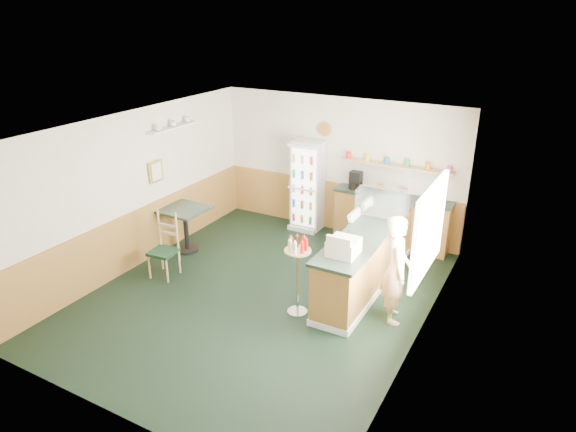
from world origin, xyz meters
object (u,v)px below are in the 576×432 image
Objects in this scene: cash_register at (344,247)px; cafe_table at (185,221)px; condiment_stand at (298,265)px; cafe_chair at (166,243)px; shopkeeper at (396,269)px; drinks_fridge at (307,186)px; display_case at (382,203)px.

cafe_table is at bearing 168.96° from cash_register.
cash_register is 0.50× the size of cafe_table.
cafe_chair is at bearing 179.71° from condiment_stand.
shopkeeper reaches higher than condiment_stand.
drinks_fridge is 3.19m from condiment_stand.
cash_register is 3.50m from cafe_table.
display_case is 0.51× the size of shopkeeper.
condiment_stand reaches higher than cafe_chair.
drinks_fridge is 1.51× the size of condiment_stand.
condiment_stand is (1.31, -2.91, -0.11)m from drinks_fridge.
display_case is 2.02m from condiment_stand.
condiment_stand is at bearing -5.89° from cafe_chair.
display_case is at bearing 25.40° from cafe_chair.
drinks_fridge reaches higher than shopkeeper.
display_case reaches higher than cash_register.
display_case is 3.60m from cafe_table.
display_case is 1.63m from cash_register.
cafe_table is 0.91m from cafe_chair.
drinks_fridge reaches higher than cafe_chair.
condiment_stand is 1.09× the size of cafe_chair.
display_case is at bearing 89.37° from cash_register.
drinks_fridge is at bearing 114.18° from condiment_stand.
shopkeeper is 1.94× the size of cafe_table.
shopkeeper is (0.70, 0.27, -0.31)m from cash_register.
shopkeeper reaches higher than cafe_table.
shopkeeper is 1.46× the size of cafe_chair.
cafe_table is (-3.40, 0.62, -0.53)m from cash_register.
cafe_table is (-3.40, -1.01, -0.65)m from display_case.
cash_register is 0.38× the size of cafe_chair.
condiment_stand is at bearing -17.39° from cafe_table.
cash_register is 0.35× the size of condiment_stand.
display_case reaches higher than cafe_table.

